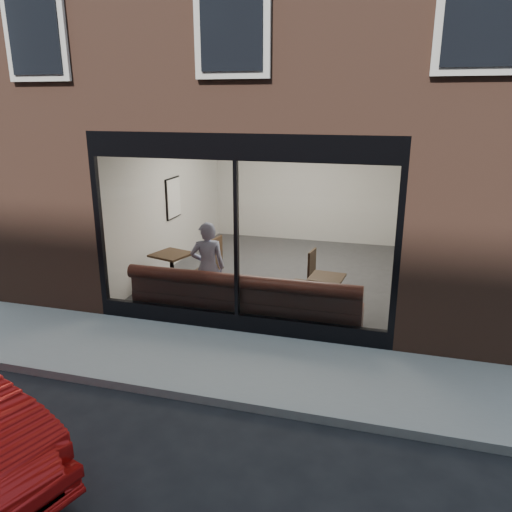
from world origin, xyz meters
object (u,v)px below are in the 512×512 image
(banquette, at_px, (244,309))
(cafe_chair_left, at_px, (209,269))
(cafe_chair_right, at_px, (302,284))
(cafe_table_left, at_px, (171,255))
(cafe_table_right, at_px, (327,277))
(person, at_px, (208,268))

(banquette, bearing_deg, cafe_chair_left, 126.45)
(cafe_chair_right, bearing_deg, cafe_table_left, 15.66)
(cafe_table_left, relative_size, cafe_table_right, 1.18)
(person, distance_m, cafe_table_left, 1.37)
(cafe_chair_left, height_order, cafe_chair_right, cafe_chair_left)
(person, relative_size, cafe_chair_left, 3.51)
(person, xyz_separation_m, cafe_table_left, (-1.10, 0.82, -0.09))
(cafe_table_right, bearing_deg, cafe_chair_left, 154.54)
(cafe_table_right, distance_m, cafe_chair_right, 1.19)
(banquette, xyz_separation_m, cafe_chair_left, (-1.34, 1.82, 0.01))
(person, height_order, cafe_table_right, person)
(cafe_chair_right, bearing_deg, cafe_chair_left, -2.96)
(person, relative_size, cafe_chair_right, 3.89)
(banquette, xyz_separation_m, person, (-0.75, 0.25, 0.60))
(banquette, height_order, cafe_table_right, cafe_table_right)
(banquette, height_order, cafe_chair_left, banquette)
(person, xyz_separation_m, cafe_table_right, (2.08, 0.30, -0.09))
(cafe_table_left, bearing_deg, cafe_chair_left, 56.12)
(cafe_chair_right, bearing_deg, person, 46.33)
(cafe_chair_left, bearing_deg, cafe_table_left, 60.75)
(cafe_table_left, xyz_separation_m, cafe_chair_left, (0.51, 0.75, -0.50))
(banquette, bearing_deg, cafe_table_right, 22.56)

